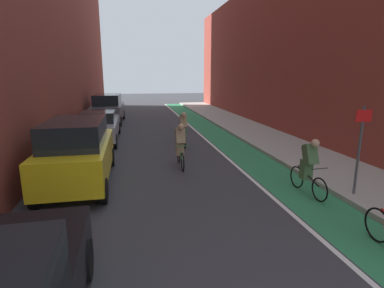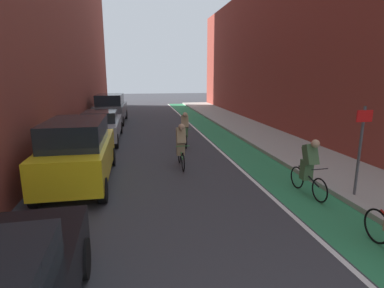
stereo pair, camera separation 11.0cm
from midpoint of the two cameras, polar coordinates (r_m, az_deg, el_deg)
name	(u,v)px [view 2 (the right image)]	position (r m, az deg, el deg)	size (l,w,h in m)	color
ground_plane	(164,146)	(14.35, -5.00, -0.35)	(83.95, 83.95, 0.00)	#38383D
bike_lane_paint	(219,135)	(16.86, 5.35, 1.62)	(1.60, 38.16, 0.00)	#2D8451
lane_divider_stripe	(204,136)	(16.64, 2.36, 1.52)	(0.12, 38.16, 0.00)	white
sidewalk_right	(258,133)	(17.57, 12.39, 2.06)	(2.86, 38.16, 0.14)	#A8A59E
building_facade_right	(289,51)	(20.26, 17.95, 16.20)	(2.40, 34.16, 9.32)	brown
parked_suv_yellow_cab	(79,151)	(9.75, -20.20, -1.26)	(1.88, 4.51, 1.98)	yellow
parked_sedan_silver	(101,126)	(15.87, -16.43, 3.34)	(1.84, 4.75, 1.53)	#9EA0A8
parked_suv_gray	(111,108)	(21.88, -14.86, 6.52)	(2.10, 4.69, 1.98)	#595B60
cyclist_mid	(309,165)	(8.94, 21.39, -3.71)	(0.48, 1.70, 1.60)	black
cyclist_trailing	(181,145)	(10.85, -1.79, -0.22)	(0.48, 1.71, 1.61)	black
cyclist_far	(185,128)	(14.08, -1.14, 2.97)	(0.48, 1.72, 1.62)	black
street_sign_post	(361,143)	(8.95, 29.39, 0.21)	(0.44, 0.07, 2.36)	#4C4C51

